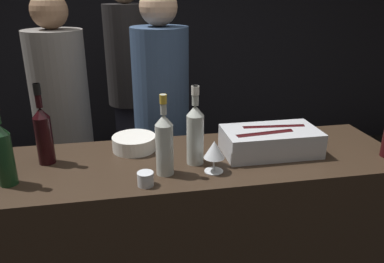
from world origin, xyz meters
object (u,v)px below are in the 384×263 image
Objects in this scene: candle_votive at (146,179)px; rose_wine_bottle at (164,142)px; red_wine_bottle_black_foil at (43,133)px; person_blond_tee at (129,81)px; person_grey_polo at (63,119)px; red_wine_bottle_burgundy at (3,151)px; person_in_hoodie at (162,120)px; wine_glass at (214,150)px; ice_bin_with_bottles at (270,140)px; white_wine_bottle at (196,132)px; bowl_white at (134,143)px.

rose_wine_bottle is (0.09, 0.09, 0.11)m from candle_votive.
candle_votive is at bearing -34.71° from red_wine_bottle_black_foil.
person_blond_tee is 1.07× the size of person_grey_polo.
candle_votive is at bearing -11.66° from red_wine_bottle_burgundy.
person_grey_polo reaches higher than red_wine_bottle_black_foil.
person_in_hoodie is 1.01× the size of person_grey_polo.
wine_glass is at bearing -6.11° from rose_wine_bottle.
person_grey_polo is (-0.43, -0.66, -0.07)m from person_blond_tee.
candle_votive is 0.84m from person_in_hoodie.
person_in_hoodie is at bearing 84.86° from rose_wine_bottle.
ice_bin_with_bottles is at bearing 130.19° from person_in_hoodie.
wine_glass reaches higher than candle_votive.
person_in_hoodie is at bearing -67.93° from person_grey_polo.
candle_votive is at bearing -167.35° from wine_glass.
red_wine_bottle_black_foil is 0.21× the size of person_grey_polo.
person_in_hoodie is (-0.08, 0.66, -0.16)m from white_wine_bottle.
white_wine_bottle is 0.76m from red_wine_bottle_burgundy.
person_in_hoodie reaches higher than rose_wine_bottle.
red_wine_bottle_burgundy is at bearing 43.84° from person_blond_tee.
person_grey_polo is at bearing 128.71° from white_wine_bottle.
wine_glass is at bearing 72.83° from person_blond_tee.
white_wine_bottle is at bearing -36.85° from bowl_white.
red_wine_bottle_black_foil is at bearing 158.27° from rose_wine_bottle.
rose_wine_bottle is 0.20× the size of person_in_hoodie.
wine_glass is at bearing 104.84° from person_in_hoodie.
person_in_hoodie is at bearing 43.53° from red_wine_bottle_black_foil.
bowl_white is 0.44m from wine_glass.
bowl_white is at bearing 73.21° from person_in_hoodie.
red_wine_bottle_burgundy is (-0.50, -0.25, 0.10)m from bowl_white.
red_wine_bottle_burgundy is at bearing 168.34° from candle_votive.
red_wine_bottle_burgundy reaches higher than rose_wine_bottle.
red_wine_bottle_burgundy is at bearing -175.86° from white_wine_bottle.
red_wine_bottle_burgundy is (-0.12, -0.18, -0.00)m from red_wine_bottle_black_foil.
red_wine_bottle_burgundy is at bearing 176.92° from wine_glass.
bowl_white is at bearing 166.28° from ice_bin_with_bottles.
person_in_hoodie is 0.95× the size of person_blond_tee.
red_wine_bottle_burgundy is at bearing -145.83° from person_grey_polo.
bowl_white is 0.50m from person_in_hoodie.
person_in_hoodie reaches higher than red_wine_bottle_black_foil.
wine_glass is 0.08× the size of person_blond_tee.
person_blond_tee is (-0.10, 1.58, -0.11)m from rose_wine_bottle.
white_wine_bottle is (0.26, -0.20, 0.11)m from bowl_white.
white_wine_bottle is (-0.36, -0.04, 0.08)m from ice_bin_with_bottles.
person_grey_polo is (-0.42, 0.65, -0.07)m from bowl_white.
rose_wine_bottle reaches higher than candle_votive.
person_blond_tee is at bearing 99.26° from white_wine_bottle.
candle_votive is 0.04× the size of person_blond_tee.
wine_glass is 1.63m from person_blond_tee.
ice_bin_with_bottles is 1.01m from red_wine_bottle_black_foil.
red_wine_bottle_black_foil is at bearing 169.33° from white_wine_bottle.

